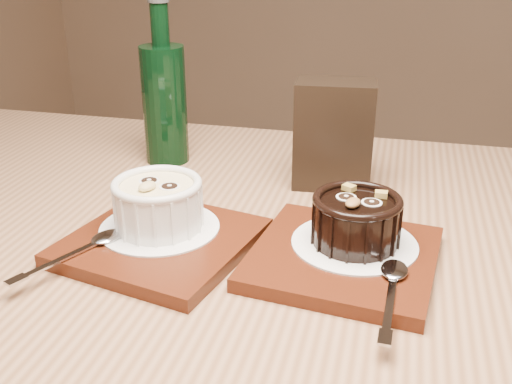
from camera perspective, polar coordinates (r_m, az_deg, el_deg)
table at (r=0.70m, az=-0.49°, el=-11.54°), size 1.26×0.89×0.75m
tray_left at (r=0.65m, az=-9.03°, el=-4.74°), size 0.20×0.20×0.01m
doily_left at (r=0.66m, az=-9.15°, el=-3.34°), size 0.13×0.13×0.00m
ramekin_white at (r=0.65m, az=-9.33°, el=-0.92°), size 0.10×0.10×0.06m
spoon_left at (r=0.63m, az=-16.46°, el=-5.27°), size 0.07×0.13×0.01m
tray_right at (r=0.62m, az=8.32°, el=-6.23°), size 0.19×0.19×0.01m
doily_right at (r=0.63m, az=9.34°, el=-4.82°), size 0.13×0.13×0.00m
ramekin_dark at (r=0.62m, az=9.52°, el=-2.44°), size 0.09×0.09×0.05m
spoon_right at (r=0.55m, az=12.80°, el=-9.02°), size 0.03×0.14×0.01m
condiment_stand at (r=0.78m, az=7.38°, el=5.43°), size 0.11×0.08×0.14m
green_bottle at (r=0.87m, az=-8.71°, el=8.66°), size 0.06×0.06×0.23m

